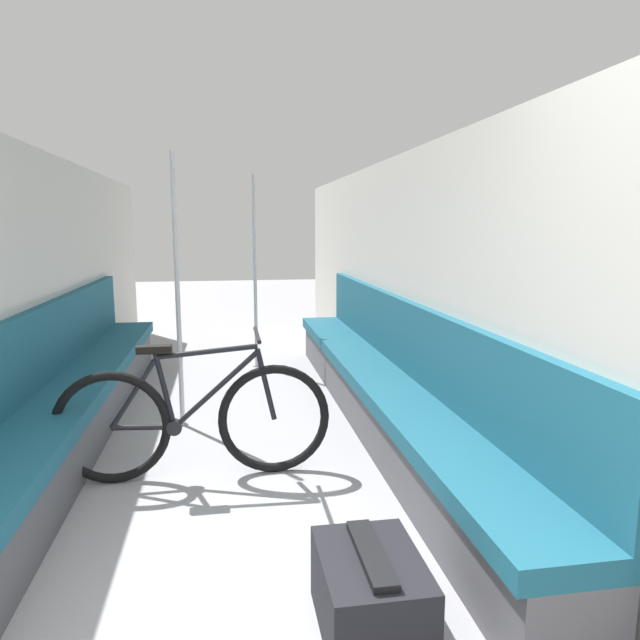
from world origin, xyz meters
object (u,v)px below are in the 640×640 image
bicycle (194,420)px  grab_pole_near (255,275)px  luggage_bag (370,593)px  grab_pole_far (178,297)px  bench_seat_row_left (69,402)px  bench_seat_row_right (383,387)px

bicycle → grab_pole_near: grab_pole_near is taller
grab_pole_near → luggage_bag: (0.19, -4.20, -0.84)m
grab_pole_far → luggage_bag: (0.86, -2.44, -0.84)m
bicycle → grab_pole_far: (-0.15, 0.96, 0.63)m
bench_seat_row_left → bench_seat_row_right: (2.24, 0.00, 0.00)m
grab_pole_far → luggage_bag: grab_pole_far is taller
grab_pole_far → luggage_bag: 2.72m
bench_seat_row_right → bicycle: (-1.36, -0.67, 0.05)m
grab_pole_near → grab_pole_far: 1.89m
bench_seat_row_left → bicycle: (0.88, -0.67, 0.05)m
grab_pole_far → grab_pole_near: bearing=69.4°
grab_pole_far → luggage_bag: size_ratio=3.96×
bicycle → grab_pole_near: bearing=94.3°
bench_seat_row_right → grab_pole_near: grab_pole_near is taller
grab_pole_far → bicycle: bearing=-81.3°
bench_seat_row_left → bicycle: bench_seat_row_left is taller
bicycle → grab_pole_far: grab_pole_far is taller
bench_seat_row_right → bench_seat_row_left: bearing=180.0°
grab_pole_near → grab_pole_far: bearing=-110.6°
luggage_bag → bicycle: bearing=115.8°
bench_seat_row_right → luggage_bag: bench_seat_row_right is taller
grab_pole_near → grab_pole_far: same height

